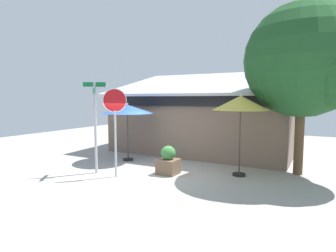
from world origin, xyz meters
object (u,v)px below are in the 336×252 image
(street_sign_post, at_px, (95,119))
(sidewalk_planter, at_px, (168,162))
(patio_umbrella_royal_blue_left, at_px, (127,110))
(stop_sign, at_px, (115,115))
(patio_umbrella_mustard_center, at_px, (241,104))
(shade_tree, at_px, (310,62))

(street_sign_post, bearing_deg, sidewalk_planter, 26.11)
(patio_umbrella_royal_blue_left, bearing_deg, sidewalk_planter, -22.62)
(street_sign_post, relative_size, stop_sign, 1.08)
(street_sign_post, bearing_deg, stop_sign, -3.24)
(stop_sign, bearing_deg, sidewalk_planter, 40.61)
(patio_umbrella_royal_blue_left, height_order, patio_umbrella_mustard_center, patio_umbrella_mustard_center)
(street_sign_post, bearing_deg, patio_umbrella_mustard_center, 24.68)
(patio_umbrella_royal_blue_left, bearing_deg, patio_umbrella_mustard_center, -1.21)
(sidewalk_planter, bearing_deg, patio_umbrella_mustard_center, 23.19)
(stop_sign, distance_m, patio_umbrella_royal_blue_left, 2.54)
(street_sign_post, bearing_deg, patio_umbrella_royal_blue_left, 96.56)
(stop_sign, bearing_deg, street_sign_post, 176.76)
(street_sign_post, distance_m, sidewalk_planter, 2.98)
(patio_umbrella_mustard_center, distance_m, sidewalk_planter, 3.19)
(patio_umbrella_mustard_center, bearing_deg, shade_tree, 28.80)
(stop_sign, xyz_separation_m, patio_umbrella_mustard_center, (3.64, 2.15, 0.39))
(patio_umbrella_mustard_center, relative_size, shade_tree, 0.48)
(patio_umbrella_mustard_center, distance_m, shade_tree, 2.65)
(patio_umbrella_royal_blue_left, bearing_deg, stop_sign, -62.33)
(shade_tree, height_order, sidewalk_planter, shade_tree)
(street_sign_post, height_order, patio_umbrella_royal_blue_left, street_sign_post)
(shade_tree, bearing_deg, patio_umbrella_mustard_center, -151.20)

